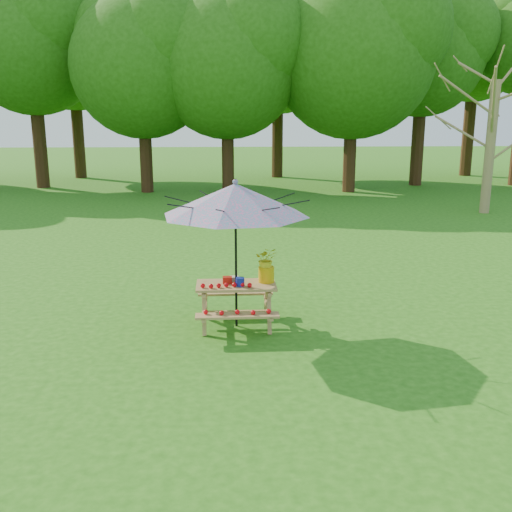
{
  "coord_description": "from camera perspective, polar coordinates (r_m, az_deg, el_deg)",
  "views": [
    {
      "loc": [
        -2.99,
        -4.21,
        3.1
      ],
      "look_at": [
        -2.5,
        4.04,
        1.1
      ],
      "focal_mm": 40.0,
      "sensor_mm": 36.0,
      "label": 1
    }
  ],
  "objects": [
    {
      "name": "treeline",
      "position": [
        26.83,
        3.32,
        24.13
      ],
      "size": [
        60.0,
        12.0,
        16.0
      ],
      "primitive_type": null,
      "color": "#22550E",
      "rests_on": "ground"
    },
    {
      "name": "bare_tree",
      "position": [
        20.69,
        23.4,
        20.79
      ],
      "size": [
        6.49,
        6.49,
        9.97
      ],
      "color": "#987C53",
      "rests_on": "ground"
    },
    {
      "name": "picnic_table",
      "position": [
        8.7,
        -1.98,
        -4.99
      ],
      "size": [
        1.2,
        1.32,
        0.67
      ],
      "color": "olive",
      "rests_on": "ground"
    },
    {
      "name": "patio_umbrella",
      "position": [
        8.33,
        -2.07,
        5.65
      ],
      "size": [
        2.67,
        2.67,
        2.25
      ],
      "color": "black",
      "rests_on": "ground"
    },
    {
      "name": "produce_bins",
      "position": [
        8.6,
        -2.18,
        -2.46
      ],
      "size": [
        0.32,
        0.42,
        0.13
      ],
      "color": "#A8170D",
      "rests_on": "picnic_table"
    },
    {
      "name": "tomatoes_row",
      "position": [
        8.42,
        -2.99,
        -2.95
      ],
      "size": [
        0.77,
        0.13,
        0.07
      ],
      "primitive_type": null,
      "color": "red",
      "rests_on": "picnic_table"
    },
    {
      "name": "flower_bucket",
      "position": [
        8.63,
        1.04,
        -0.76
      ],
      "size": [
        0.33,
        0.28,
        0.54
      ],
      "color": "#D6A00B",
      "rests_on": "picnic_table"
    }
  ]
}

